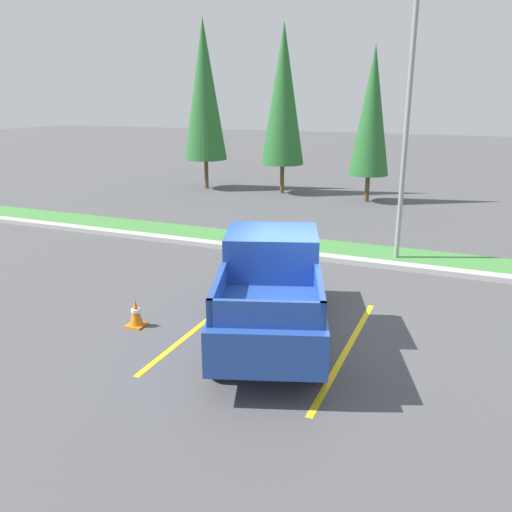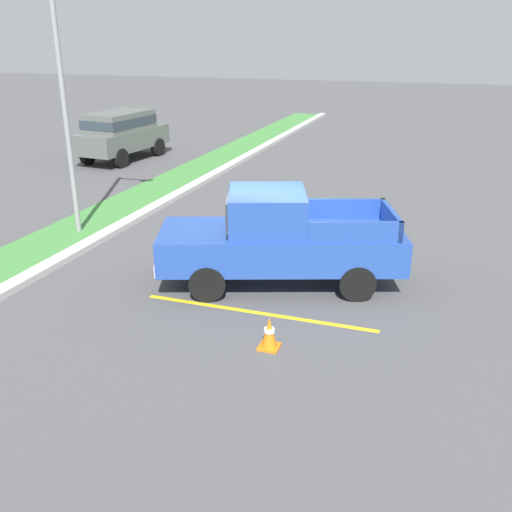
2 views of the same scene
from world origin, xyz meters
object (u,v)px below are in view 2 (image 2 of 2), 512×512
suv_distant (121,132)px  street_light (66,79)px  pickup_truck_main (278,239)px  traffic_cone (269,333)px

suv_distant → street_light: bearing=-155.1°
pickup_truck_main → suv_distant: bearing=44.2°
pickup_truck_main → street_light: bearing=76.0°
pickup_truck_main → street_light: size_ratio=0.78×
pickup_truck_main → street_light: (1.53, 6.12, 3.09)m
pickup_truck_main → suv_distant: (10.64, 10.35, 0.20)m
pickup_truck_main → suv_distant: size_ratio=1.17×
street_light → traffic_cone: bearing=-122.2°
pickup_truck_main → suv_distant: 14.85m
pickup_truck_main → suv_distant: same height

